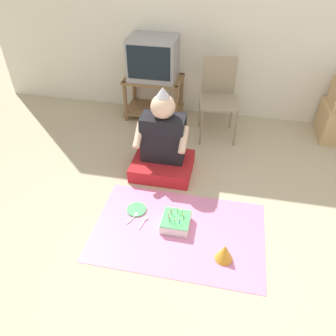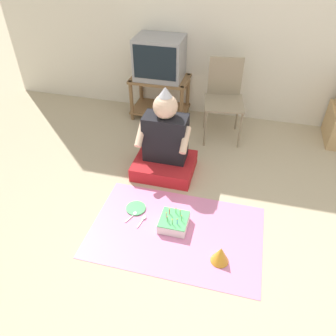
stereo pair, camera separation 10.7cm
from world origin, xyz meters
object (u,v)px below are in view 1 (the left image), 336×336
at_px(tv, 153,58).
at_px(birthday_cake, 176,222).
at_px(person_seated, 163,146).
at_px(folding_chair, 219,93).
at_px(paper_plate, 137,209).
at_px(party_hat_blue, 225,252).

distance_m(tv, birthday_cake, 1.98).
distance_m(person_seated, birthday_cake, 0.79).
height_order(folding_chair, paper_plate, folding_chair).
distance_m(birthday_cake, paper_plate, 0.39).
xyz_separation_m(folding_chair, party_hat_blue, (0.23, -1.78, -0.41)).
relative_size(folding_chair, person_seated, 0.97).
height_order(person_seated, party_hat_blue, person_seated).
xyz_separation_m(tv, person_seated, (0.34, -1.06, -0.44)).
bearing_deg(tv, party_hat_blue, -63.29).
bearing_deg(tv, paper_plate, -82.01).
height_order(folding_chair, party_hat_blue, folding_chair).
bearing_deg(paper_plate, folding_chair, 68.75).
height_order(tv, party_hat_blue, tv).
bearing_deg(paper_plate, birthday_cake, -16.77).
height_order(birthday_cake, party_hat_blue, birthday_cake).
bearing_deg(birthday_cake, tv, 108.81).
bearing_deg(folding_chair, paper_plate, -111.25).
bearing_deg(party_hat_blue, folding_chair, 97.26).
distance_m(folding_chair, paper_plate, 1.60).
bearing_deg(party_hat_blue, tv, 116.71).
relative_size(tv, person_seated, 0.61).
distance_m(party_hat_blue, paper_plate, 0.86).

